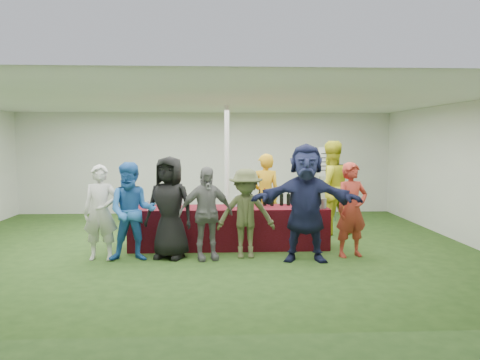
{
  "coord_description": "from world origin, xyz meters",
  "views": [
    {
      "loc": [
        0.28,
        -8.61,
        1.99
      ],
      "look_at": [
        0.71,
        -0.11,
        1.25
      ],
      "focal_mm": 35.0,
      "sensor_mm": 36.0,
      "label": 1
    }
  ],
  "objects_px": {
    "staff_back": "(330,188)",
    "staff_pourer": "(265,195)",
    "customer_4": "(246,213)",
    "customer_1": "(132,212)",
    "customer_3": "(206,213)",
    "customer_6": "(352,210)",
    "serving_table": "(229,227)",
    "dump_bucket": "(320,203)",
    "customer_2": "(169,207)",
    "customer_5": "(306,203)",
    "customer_0": "(101,212)",
    "wine_list_sign": "(328,167)"
  },
  "relations": [
    {
      "from": "staff_back",
      "to": "staff_pourer",
      "type": "bearing_deg",
      "value": -4.97
    },
    {
      "from": "staff_pourer",
      "to": "customer_4",
      "type": "distance_m",
      "value": 1.79
    },
    {
      "from": "customer_1",
      "to": "customer_3",
      "type": "height_order",
      "value": "customer_1"
    },
    {
      "from": "customer_3",
      "to": "customer_6",
      "type": "xyz_separation_m",
      "value": [
        2.46,
        0.08,
        0.03
      ]
    },
    {
      "from": "serving_table",
      "to": "dump_bucket",
      "type": "height_order",
      "value": "dump_bucket"
    },
    {
      "from": "staff_back",
      "to": "dump_bucket",
      "type": "bearing_deg",
      "value": 56.8
    },
    {
      "from": "customer_1",
      "to": "customer_2",
      "type": "xyz_separation_m",
      "value": [
        0.59,
        0.14,
        0.04
      ]
    },
    {
      "from": "staff_back",
      "to": "serving_table",
      "type": "bearing_deg",
      "value": 15.45
    },
    {
      "from": "customer_5",
      "to": "customer_0",
      "type": "bearing_deg",
      "value": -176.22
    },
    {
      "from": "customer_0",
      "to": "customer_2",
      "type": "xyz_separation_m",
      "value": [
        1.12,
        0.05,
        0.07
      ]
    },
    {
      "from": "dump_bucket",
      "to": "customer_1",
      "type": "bearing_deg",
      "value": -168.96
    },
    {
      "from": "dump_bucket",
      "to": "wine_list_sign",
      "type": "bearing_deg",
      "value": 73.84
    },
    {
      "from": "wine_list_sign",
      "to": "customer_2",
      "type": "bearing_deg",
      "value": -136.19
    },
    {
      "from": "serving_table",
      "to": "customer_1",
      "type": "distance_m",
      "value": 1.88
    },
    {
      "from": "serving_table",
      "to": "customer_3",
      "type": "bearing_deg",
      "value": -115.63
    },
    {
      "from": "staff_back",
      "to": "customer_5",
      "type": "distance_m",
      "value": 2.34
    },
    {
      "from": "dump_bucket",
      "to": "wine_list_sign",
      "type": "height_order",
      "value": "wine_list_sign"
    },
    {
      "from": "dump_bucket",
      "to": "staff_back",
      "type": "xyz_separation_m",
      "value": [
        0.51,
        1.37,
        0.14
      ]
    },
    {
      "from": "dump_bucket",
      "to": "wine_list_sign",
      "type": "xyz_separation_m",
      "value": [
        0.82,
        2.85,
        0.48
      ]
    },
    {
      "from": "staff_back",
      "to": "customer_4",
      "type": "relative_size",
      "value": 1.3
    },
    {
      "from": "wine_list_sign",
      "to": "customer_2",
      "type": "height_order",
      "value": "wine_list_sign"
    },
    {
      "from": "customer_5",
      "to": "customer_6",
      "type": "relative_size",
      "value": 1.2
    },
    {
      "from": "customer_2",
      "to": "customer_4",
      "type": "xyz_separation_m",
      "value": [
        1.28,
        -0.04,
        -0.1
      ]
    },
    {
      "from": "customer_1",
      "to": "customer_4",
      "type": "xyz_separation_m",
      "value": [
        1.87,
        0.1,
        -0.06
      ]
    },
    {
      "from": "serving_table",
      "to": "customer_3",
      "type": "relative_size",
      "value": 2.32
    },
    {
      "from": "customer_3",
      "to": "customer_5",
      "type": "distance_m",
      "value": 1.65
    },
    {
      "from": "customer_1",
      "to": "customer_6",
      "type": "distance_m",
      "value": 3.67
    },
    {
      "from": "customer_3",
      "to": "customer_6",
      "type": "height_order",
      "value": "customer_6"
    },
    {
      "from": "serving_table",
      "to": "customer_0",
      "type": "xyz_separation_m",
      "value": [
        -2.14,
        -0.77,
        0.42
      ]
    },
    {
      "from": "customer_1",
      "to": "customer_3",
      "type": "bearing_deg",
      "value": -3.27
    },
    {
      "from": "serving_table",
      "to": "wine_list_sign",
      "type": "height_order",
      "value": "wine_list_sign"
    },
    {
      "from": "customer_4",
      "to": "customer_5",
      "type": "height_order",
      "value": "customer_5"
    },
    {
      "from": "dump_bucket",
      "to": "customer_6",
      "type": "xyz_separation_m",
      "value": [
        0.42,
        -0.55,
        -0.04
      ]
    },
    {
      "from": "customer_4",
      "to": "customer_5",
      "type": "distance_m",
      "value": 1.02
    },
    {
      "from": "customer_0",
      "to": "customer_4",
      "type": "bearing_deg",
      "value": 1.86
    },
    {
      "from": "customer_0",
      "to": "customer_6",
      "type": "height_order",
      "value": "customer_6"
    },
    {
      "from": "customer_4",
      "to": "customer_5",
      "type": "bearing_deg",
      "value": -14.3
    },
    {
      "from": "wine_list_sign",
      "to": "customer_0",
      "type": "bearing_deg",
      "value": -143.63
    },
    {
      "from": "staff_back",
      "to": "customer_0",
      "type": "bearing_deg",
      "value": 11.4
    },
    {
      "from": "staff_pourer",
      "to": "staff_back",
      "type": "bearing_deg",
      "value": -177.09
    },
    {
      "from": "staff_back",
      "to": "customer_3",
      "type": "relative_size",
      "value": 1.27
    },
    {
      "from": "wine_list_sign",
      "to": "customer_6",
      "type": "distance_m",
      "value": 3.46
    },
    {
      "from": "dump_bucket",
      "to": "customer_3",
      "type": "height_order",
      "value": "customer_3"
    },
    {
      "from": "dump_bucket",
      "to": "wine_list_sign",
      "type": "distance_m",
      "value": 3.0
    },
    {
      "from": "dump_bucket",
      "to": "customer_1",
      "type": "relative_size",
      "value": 0.14
    },
    {
      "from": "staff_pourer",
      "to": "customer_1",
      "type": "distance_m",
      "value": 2.99
    },
    {
      "from": "dump_bucket",
      "to": "customer_6",
      "type": "relative_size",
      "value": 0.14
    },
    {
      "from": "customer_0",
      "to": "customer_2",
      "type": "distance_m",
      "value": 1.13
    },
    {
      "from": "customer_4",
      "to": "customer_0",
      "type": "bearing_deg",
      "value": -179.46
    },
    {
      "from": "staff_back",
      "to": "customer_5",
      "type": "xyz_separation_m",
      "value": [
        -0.93,
        -2.15,
        -0.02
      ]
    }
  ]
}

